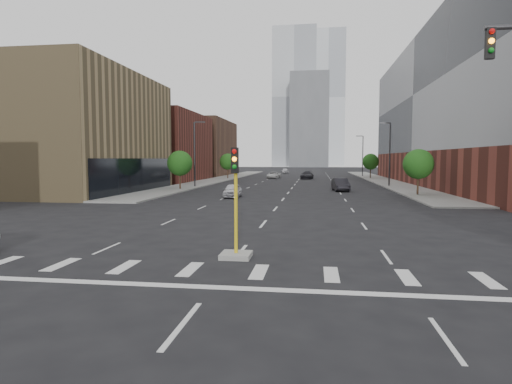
% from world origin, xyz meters
% --- Properties ---
extents(ground, '(400.00, 400.00, 0.00)m').
position_xyz_m(ground, '(0.00, 0.00, 0.00)').
color(ground, black).
rests_on(ground, ground).
extents(sidewalk_left_far, '(5.00, 92.00, 0.15)m').
position_xyz_m(sidewalk_left_far, '(-15.00, 74.00, 0.07)').
color(sidewalk_left_far, gray).
rests_on(sidewalk_left_far, ground).
extents(sidewalk_right_far, '(5.00, 92.00, 0.15)m').
position_xyz_m(sidewalk_right_far, '(15.00, 74.00, 0.07)').
color(sidewalk_right_far, gray).
rests_on(sidewalk_right_far, ground).
extents(building_left_mid, '(20.00, 24.00, 14.00)m').
position_xyz_m(building_left_mid, '(-27.50, 40.00, 7.00)').
color(building_left_mid, '#947C53').
rests_on(building_left_mid, ground).
extents(building_left_far_a, '(20.00, 22.00, 12.00)m').
position_xyz_m(building_left_far_a, '(-27.50, 66.00, 6.00)').
color(building_left_far_a, brown).
rests_on(building_left_far_a, ground).
extents(building_left_far_b, '(20.00, 24.00, 13.00)m').
position_xyz_m(building_left_far_b, '(-27.50, 92.00, 6.50)').
color(building_left_far_b, brown).
rests_on(building_left_far_b, ground).
extents(building_right_main, '(24.00, 70.00, 22.00)m').
position_xyz_m(building_right_main, '(29.50, 60.00, 11.00)').
color(building_right_main, brown).
rests_on(building_right_main, ground).
extents(tower_left, '(22.00, 22.00, 70.00)m').
position_xyz_m(tower_left, '(-8.00, 220.00, 35.00)').
color(tower_left, '#B2B7BC').
rests_on(tower_left, ground).
extents(tower_right, '(20.00, 20.00, 80.00)m').
position_xyz_m(tower_right, '(10.00, 260.00, 40.00)').
color(tower_right, '#B2B7BC').
rests_on(tower_right, ground).
extents(tower_mid, '(18.00, 18.00, 44.00)m').
position_xyz_m(tower_mid, '(0.00, 200.00, 22.00)').
color(tower_mid, slate).
rests_on(tower_mid, ground).
extents(median_traffic_signal, '(1.20, 1.20, 4.40)m').
position_xyz_m(median_traffic_signal, '(0.00, 8.97, 0.97)').
color(median_traffic_signal, '#999993').
rests_on(median_traffic_signal, ground).
extents(streetlight_right_a, '(1.60, 0.22, 9.07)m').
position_xyz_m(streetlight_right_a, '(13.41, 55.00, 5.01)').
color(streetlight_right_a, '#2D2D30').
rests_on(streetlight_right_a, ground).
extents(streetlight_right_b, '(1.60, 0.22, 9.07)m').
position_xyz_m(streetlight_right_b, '(13.41, 90.00, 5.01)').
color(streetlight_right_b, '#2D2D30').
rests_on(streetlight_right_b, ground).
extents(streetlight_left, '(1.60, 0.22, 9.07)m').
position_xyz_m(streetlight_left, '(-13.41, 50.00, 5.01)').
color(streetlight_left, '#2D2D30').
rests_on(streetlight_left, ground).
extents(tree_left_near, '(3.20, 3.20, 4.85)m').
position_xyz_m(tree_left_near, '(-14.00, 45.00, 3.39)').
color(tree_left_near, '#382619').
rests_on(tree_left_near, ground).
extents(tree_left_far, '(3.20, 3.20, 4.85)m').
position_xyz_m(tree_left_far, '(-14.00, 75.00, 3.39)').
color(tree_left_far, '#382619').
rests_on(tree_left_far, ground).
extents(tree_right_near, '(3.20, 3.20, 4.85)m').
position_xyz_m(tree_right_near, '(14.00, 40.00, 3.39)').
color(tree_right_near, '#382619').
rests_on(tree_right_near, ground).
extents(tree_right_far, '(3.20, 3.20, 4.85)m').
position_xyz_m(tree_right_far, '(14.00, 80.00, 3.39)').
color(tree_right_far, '#382619').
rests_on(tree_right_far, ground).
extents(car_near_left, '(1.87, 4.22, 1.41)m').
position_xyz_m(car_near_left, '(-5.33, 35.54, 0.71)').
color(car_near_left, silver).
rests_on(car_near_left, ground).
extents(car_mid_right, '(2.14, 4.92, 1.57)m').
position_xyz_m(car_mid_right, '(6.20, 45.85, 0.79)').
color(car_mid_right, black).
rests_on(car_mid_right, ground).
extents(car_far_left, '(2.65, 4.95, 1.32)m').
position_xyz_m(car_far_left, '(-5.28, 78.56, 0.66)').
color(car_far_left, silver).
rests_on(car_far_left, ground).
extents(car_deep_right, '(2.72, 5.52, 1.54)m').
position_xyz_m(car_deep_right, '(1.50, 76.93, 0.77)').
color(car_deep_right, black).
rests_on(car_deep_right, ground).
extents(car_distant, '(2.26, 4.37, 1.42)m').
position_xyz_m(car_distant, '(-5.14, 109.21, 0.71)').
color(car_distant, silver).
rests_on(car_distant, ground).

